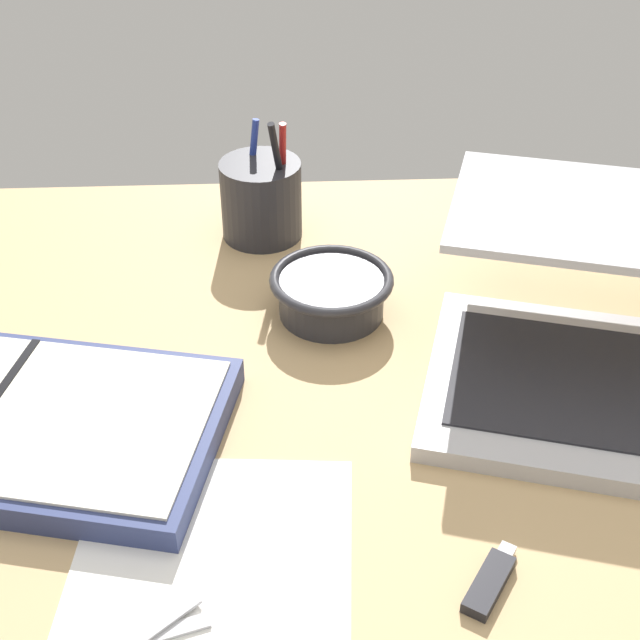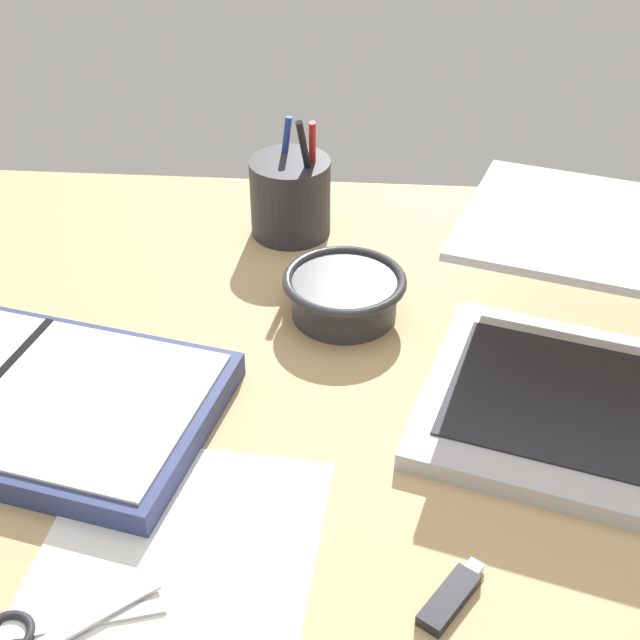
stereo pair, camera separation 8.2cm
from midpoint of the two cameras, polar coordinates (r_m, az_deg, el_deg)
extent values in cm
cube|color=tan|center=(80.50, 1.78, -8.32)|extent=(140.00, 100.00, 2.00)
cube|color=#B7B7BC|center=(86.16, 21.53, -6.16)|extent=(41.13, 33.21, 1.80)
cube|color=#232328|center=(85.52, 21.68, -5.65)|extent=(35.12, 25.50, 0.24)
cylinder|color=#2D2D33|center=(93.66, 4.06, 1.36)|extent=(11.08, 11.08, 4.26)
torus|color=#2D2D33|center=(92.47, 4.12, 2.45)|extent=(13.04, 13.04, 1.04)
cylinder|color=#28282D|center=(107.00, 0.30, 7.81)|extent=(9.60, 9.60, 9.42)
cylinder|color=black|center=(104.13, 1.58, 9.28)|extent=(2.64, 4.62, 14.59)
cylinder|color=#233899|center=(108.00, -0.19, 9.67)|extent=(2.40, 1.52, 12.74)
cylinder|color=#B21E1E|center=(105.62, 1.75, 9.39)|extent=(1.11, 3.72, 13.81)
cube|color=silver|center=(81.10, -11.67, -5.28)|extent=(22.79, 23.19, 0.30)
cube|color=#B7B7BC|center=(68.07, -10.64, -18.27)|extent=(8.21, 7.32, 0.30)
cube|color=#B7B7BC|center=(68.31, -10.61, -18.42)|extent=(9.74, 3.98, 0.30)
torus|color=#232328|center=(68.89, -16.01, -18.95)|extent=(3.90, 3.90, 0.70)
cube|color=white|center=(70.14, -6.18, -16.11)|extent=(23.44, 28.62, 0.16)
cube|color=black|center=(69.26, 11.79, -17.29)|extent=(4.98, 6.10, 1.00)
cube|color=silver|center=(71.41, 13.20, -15.36)|extent=(1.66, 1.66, 0.60)
camera|label=1|loc=(0.04, -87.14, 2.08)|focal=50.00mm
camera|label=2|loc=(0.04, 92.86, -2.08)|focal=50.00mm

